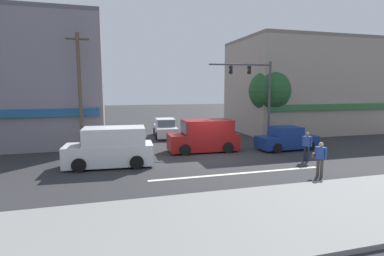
# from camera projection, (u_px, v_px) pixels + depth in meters

# --- Properties ---
(ground_plane) EXTENTS (120.00, 120.00, 0.00)m
(ground_plane) POSITION_uv_depth(u_px,v_px,m) (215.00, 158.00, 18.14)
(ground_plane) COLOR #2B2B2D
(lane_marking_stripe) EXTENTS (9.00, 0.24, 0.01)m
(lane_marking_stripe) POSITION_uv_depth(u_px,v_px,m) (239.00, 173.00, 14.80)
(lane_marking_stripe) COLOR silver
(lane_marking_stripe) RESTS_ON ground
(sidewalk_curb) EXTENTS (40.00, 5.00, 0.16)m
(sidewalk_curb) POSITION_uv_depth(u_px,v_px,m) (301.00, 212.00, 10.02)
(sidewalk_curb) COLOR gray
(sidewalk_curb) RESTS_ON ground
(building_left_block) EXTENTS (11.68, 9.19, 9.46)m
(building_left_block) POSITION_uv_depth(u_px,v_px,m) (23.00, 81.00, 22.76)
(building_left_block) COLOR slate
(building_left_block) RESTS_ON ground
(building_right_corner) EXTENTS (13.86, 8.75, 8.78)m
(building_right_corner) POSITION_uv_depth(u_px,v_px,m) (306.00, 86.00, 29.61)
(building_right_corner) COLOR gray
(building_right_corner) RESTS_ON ground
(street_tree) EXTENTS (3.47, 3.47, 5.72)m
(street_tree) POSITION_uv_depth(u_px,v_px,m) (270.00, 91.00, 24.85)
(street_tree) COLOR #4C3823
(street_tree) RESTS_ON ground
(utility_pole_near_left) EXTENTS (1.40, 0.22, 7.61)m
(utility_pole_near_left) POSITION_uv_depth(u_px,v_px,m) (80.00, 92.00, 18.93)
(utility_pole_near_left) COLOR brown
(utility_pole_near_left) RESTS_ON ground
(utility_pole_far_right) EXTENTS (1.40, 0.22, 8.86)m
(utility_pole_far_right) POSITION_uv_depth(u_px,v_px,m) (259.00, 84.00, 27.17)
(utility_pole_far_right) COLOR brown
(utility_pole_far_right) RESTS_ON ground
(traffic_light_mast) EXTENTS (4.86, 0.71, 6.20)m
(traffic_light_mast) POSITION_uv_depth(u_px,v_px,m) (258.00, 88.00, 22.89)
(traffic_light_mast) COLOR #47474C
(traffic_light_mast) RESTS_ON ground
(sedan_parked_curbside) EXTENTS (2.12, 4.22, 1.58)m
(sedan_parked_curbside) POSITION_uv_depth(u_px,v_px,m) (165.00, 129.00, 25.93)
(sedan_parked_curbside) COLOR silver
(sedan_parked_curbside) RESTS_ON ground
(van_crossing_center) EXTENTS (4.64, 2.12, 2.11)m
(van_crossing_center) POSITION_uv_depth(u_px,v_px,m) (204.00, 136.00, 19.89)
(van_crossing_center) COLOR maroon
(van_crossing_center) RESTS_ON ground
(sedan_approaching_near) EXTENTS (4.16, 1.99, 1.58)m
(sedan_approaching_near) POSITION_uv_depth(u_px,v_px,m) (286.00, 139.00, 20.55)
(sedan_approaching_near) COLOR navy
(sedan_approaching_near) RESTS_ON ground
(van_crossing_leftbound) EXTENTS (4.71, 2.28, 2.11)m
(van_crossing_leftbound) POSITION_uv_depth(u_px,v_px,m) (111.00, 148.00, 16.08)
(van_crossing_leftbound) COLOR silver
(van_crossing_leftbound) RESTS_ON ground
(pedestrian_foreground_with_bag) EXTENTS (0.45, 0.67, 1.67)m
(pedestrian_foreground_with_bag) POSITION_uv_depth(u_px,v_px,m) (320.00, 157.00, 14.18)
(pedestrian_foreground_with_bag) COLOR #4C4742
(pedestrian_foreground_with_bag) RESTS_ON ground
(pedestrian_mid_crossing) EXTENTS (0.39, 0.47, 1.67)m
(pedestrian_mid_crossing) POSITION_uv_depth(u_px,v_px,m) (307.00, 145.00, 17.27)
(pedestrian_mid_crossing) COLOR #232838
(pedestrian_mid_crossing) RESTS_ON ground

